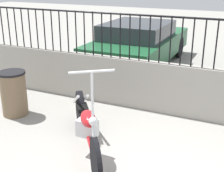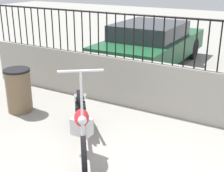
% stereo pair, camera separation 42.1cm
% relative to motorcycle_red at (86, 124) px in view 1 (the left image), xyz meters
% --- Properties ---
extents(low_wall, '(9.42, 0.18, 0.93)m').
position_rel_motorcycle_red_xyz_m(low_wall, '(1.18, 1.74, 0.07)').
color(low_wall, '#9E998E').
rests_on(low_wall, ground_plane).
extents(fence_railing, '(9.42, 0.04, 0.83)m').
position_rel_motorcycle_red_xyz_m(fence_railing, '(1.18, 1.74, 1.08)').
color(fence_railing, black).
rests_on(fence_railing, low_wall).
extents(motorcycle_red, '(1.43, 1.83, 1.42)m').
position_rel_motorcycle_red_xyz_m(motorcycle_red, '(0.00, 0.00, 0.00)').
color(motorcycle_red, black).
rests_on(motorcycle_red, ground_plane).
extents(trash_bin, '(0.48, 0.48, 0.81)m').
position_rel_motorcycle_red_xyz_m(trash_bin, '(-1.76, 0.50, 0.01)').
color(trash_bin, brown).
rests_on(trash_bin, ground_plane).
extents(car_green, '(1.79, 4.07, 1.20)m').
position_rel_motorcycle_red_xyz_m(car_green, '(-0.87, 4.55, 0.22)').
color(car_green, black).
rests_on(car_green, ground_plane).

